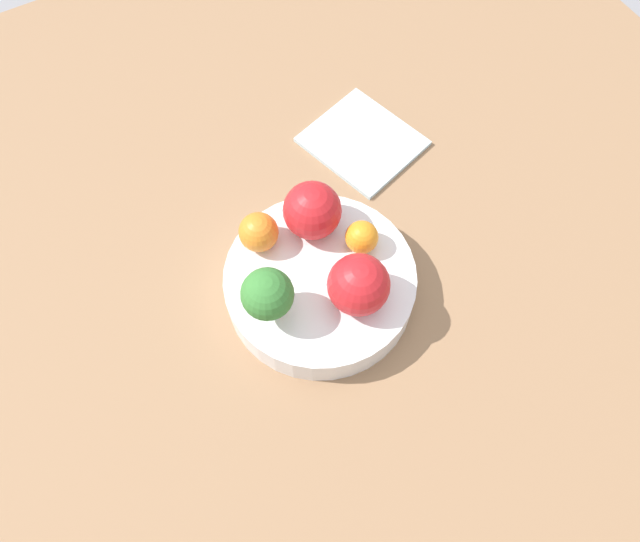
{
  "coord_description": "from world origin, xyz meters",
  "views": [
    {
      "loc": [
        0.25,
        -0.14,
        0.63
      ],
      "look_at": [
        0.0,
        0.0,
        0.07
      ],
      "focal_mm": 35.0,
      "sensor_mm": 36.0,
      "label": 1
    }
  ],
  "objects_px": {
    "broccoli": "(267,295)",
    "apple_red": "(312,210)",
    "bowl": "(320,284)",
    "apple_green": "(359,285)",
    "orange_back": "(259,232)",
    "napkin": "(362,141)",
    "orange_front": "(362,237)"
  },
  "relations": [
    {
      "from": "apple_red",
      "to": "orange_back",
      "type": "bearing_deg",
      "value": -99.6
    },
    {
      "from": "orange_back",
      "to": "apple_green",
      "type": "bearing_deg",
      "value": 27.45
    },
    {
      "from": "broccoli",
      "to": "orange_front",
      "type": "height_order",
      "value": "broccoli"
    },
    {
      "from": "broccoli",
      "to": "apple_red",
      "type": "bearing_deg",
      "value": 128.01
    },
    {
      "from": "bowl",
      "to": "napkin",
      "type": "bearing_deg",
      "value": 136.0
    },
    {
      "from": "apple_red",
      "to": "orange_front",
      "type": "relative_size",
      "value": 1.76
    },
    {
      "from": "broccoli",
      "to": "orange_front",
      "type": "relative_size",
      "value": 1.95
    },
    {
      "from": "apple_red",
      "to": "orange_back",
      "type": "xyz_separation_m",
      "value": [
        -0.01,
        -0.06,
        -0.01
      ]
    },
    {
      "from": "broccoli",
      "to": "orange_front",
      "type": "bearing_deg",
      "value": 100.0
    },
    {
      "from": "bowl",
      "to": "napkin",
      "type": "distance_m",
      "value": 0.21
    },
    {
      "from": "orange_front",
      "to": "apple_red",
      "type": "bearing_deg",
      "value": -144.79
    },
    {
      "from": "bowl",
      "to": "broccoli",
      "type": "height_order",
      "value": "broccoli"
    },
    {
      "from": "bowl",
      "to": "apple_green",
      "type": "xyz_separation_m",
      "value": [
        0.04,
        0.02,
        0.05
      ]
    },
    {
      "from": "broccoli",
      "to": "apple_green",
      "type": "height_order",
      "value": "broccoli"
    },
    {
      "from": "orange_back",
      "to": "napkin",
      "type": "xyz_separation_m",
      "value": [
        -0.09,
        0.18,
        -0.06
      ]
    },
    {
      "from": "apple_green",
      "to": "bowl",
      "type": "bearing_deg",
      "value": -154.26
    },
    {
      "from": "apple_green",
      "to": "orange_front",
      "type": "distance_m",
      "value": 0.06
    },
    {
      "from": "bowl",
      "to": "apple_green",
      "type": "bearing_deg",
      "value": 25.74
    },
    {
      "from": "apple_green",
      "to": "napkin",
      "type": "height_order",
      "value": "apple_green"
    },
    {
      "from": "orange_back",
      "to": "napkin",
      "type": "relative_size",
      "value": 0.27
    },
    {
      "from": "orange_back",
      "to": "napkin",
      "type": "bearing_deg",
      "value": 115.2
    },
    {
      "from": "apple_green",
      "to": "orange_back",
      "type": "relative_size",
      "value": 1.49
    },
    {
      "from": "apple_red",
      "to": "orange_back",
      "type": "relative_size",
      "value": 1.47
    },
    {
      "from": "broccoli",
      "to": "apple_green",
      "type": "bearing_deg",
      "value": 70.3
    },
    {
      "from": "broccoli",
      "to": "orange_back",
      "type": "bearing_deg",
      "value": 160.17
    },
    {
      "from": "napkin",
      "to": "orange_back",
      "type": "bearing_deg",
      "value": -64.8
    },
    {
      "from": "orange_front",
      "to": "napkin",
      "type": "height_order",
      "value": "orange_front"
    },
    {
      "from": "orange_back",
      "to": "napkin",
      "type": "distance_m",
      "value": 0.21
    },
    {
      "from": "apple_green",
      "to": "napkin",
      "type": "xyz_separation_m",
      "value": [
        -0.19,
        0.13,
        -0.07
      ]
    },
    {
      "from": "apple_red",
      "to": "apple_green",
      "type": "relative_size",
      "value": 0.99
    },
    {
      "from": "bowl",
      "to": "apple_green",
      "type": "relative_size",
      "value": 3.23
    },
    {
      "from": "orange_front",
      "to": "orange_back",
      "type": "relative_size",
      "value": 0.84
    }
  ]
}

